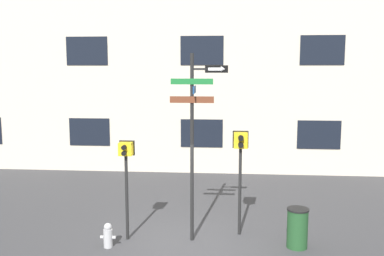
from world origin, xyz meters
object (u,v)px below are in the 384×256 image
(trash_bin, at_px, (297,228))
(street_sign_pole, at_px, (195,131))
(pedestrian_signal_left, at_px, (126,163))
(fire_hydrant, at_px, (108,236))
(pedestrian_signal_right, at_px, (240,153))

(trash_bin, bearing_deg, street_sign_pole, 174.81)
(street_sign_pole, relative_size, trash_bin, 4.79)
(street_sign_pole, relative_size, pedestrian_signal_left, 1.85)
(fire_hydrant, bearing_deg, pedestrian_signal_right, 18.97)
(street_sign_pole, bearing_deg, pedestrian_signal_left, -177.33)
(pedestrian_signal_left, distance_m, trash_bin, 4.54)
(pedestrian_signal_right, relative_size, fire_hydrant, 4.48)
(pedestrian_signal_left, height_order, fire_hydrant, pedestrian_signal_left)
(fire_hydrant, xyz_separation_m, trash_bin, (4.64, 0.38, 0.20))
(street_sign_pole, bearing_deg, pedestrian_signal_right, 23.35)
(street_sign_pole, height_order, trash_bin, street_sign_pole)
(street_sign_pole, distance_m, pedestrian_signal_left, 1.92)
(pedestrian_signal_left, relative_size, fire_hydrant, 4.16)
(trash_bin, bearing_deg, fire_hydrant, -175.28)
(street_sign_pole, relative_size, pedestrian_signal_right, 1.72)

